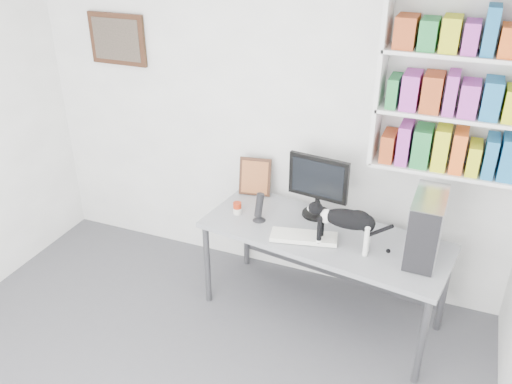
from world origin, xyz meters
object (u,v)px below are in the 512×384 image
keyboard (304,237)px  pc_tower (426,227)px  monitor (318,186)px  bookshelf (459,85)px  soup_can (237,208)px  cat (346,229)px  speaker (259,207)px  leaning_print (255,176)px  desk (321,275)px

keyboard → pc_tower: pc_tower is taller
monitor → pc_tower: size_ratio=1.09×
bookshelf → pc_tower: 0.95m
keyboard → soup_can: size_ratio=4.94×
bookshelf → cat: (-0.55, -0.50, -0.93)m
bookshelf → keyboard: (-0.85, -0.48, -1.08)m
speaker → leaning_print: size_ratio=0.73×
desk → keyboard: 0.43m
soup_can → monitor: bearing=20.1°
bookshelf → keyboard: bookshelf is taller
speaker → cat: bearing=21.4°
soup_can → cat: 0.91m
bookshelf → soup_can: bearing=-167.0°
keyboard → bookshelf: bearing=17.2°
pc_tower → leaning_print: (-1.40, 0.41, -0.07)m
speaker → leaning_print: 0.43m
leaning_print → monitor: bearing=-23.9°
monitor → pc_tower: bearing=-10.4°
bookshelf → cat: 1.19m
speaker → leaning_print: leaning_print is taller
desk → soup_can: 0.83m
monitor → leaning_print: size_ratio=1.55×
desk → keyboard: bearing=-125.6°
monitor → pc_tower: monitor is taller
monitor → speaker: (-0.38, -0.24, -0.13)m
leaning_print → cat: bearing=-40.3°
bookshelf → leaning_print: 1.71m
pc_tower → soup_can: bearing=179.0°
bookshelf → pc_tower: bookshelf is taller
leaning_print → soup_can: size_ratio=3.35×
keyboard → cat: (0.30, -0.02, 0.15)m
monitor → soup_can: bearing=-152.5°
bookshelf → pc_tower: size_ratio=2.69×
bookshelf → leaning_print: size_ratio=3.83×
desk → bookshelf: bearing=34.7°
pc_tower → desk: bearing=179.2°
pc_tower → speaker: bearing=-179.9°
cat → speaker: bearing=167.6°
speaker → cat: cat is taller
keyboard → soup_can: soup_can is taller
desk → pc_tower: (0.69, -0.02, 0.61)m
desk → cat: size_ratio=3.41×
speaker → soup_can: bearing=-156.3°
bookshelf → monitor: (-0.86, -0.12, -0.85)m
monitor → keyboard: monitor is taller
desk → speaker: bearing=-171.4°
cat → keyboard: bearing=175.8°
leaning_print → pc_tower: bearing=-25.9°
speaker → soup_can: (-0.20, 0.03, -0.07)m
speaker → soup_can: 0.21m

